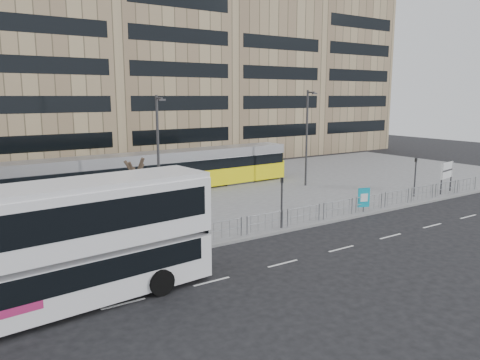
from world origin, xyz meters
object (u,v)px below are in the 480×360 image
tram (141,174)px  pedestrian (120,208)px  traffic_light_west (282,196)px  bare_tree (135,155)px  station_sign (447,172)px  lamp_post_east (307,134)px  ad_panel (364,198)px  lamp_post_west (158,149)px  traffic_light_east (415,172)px  double_decker_bus (59,242)px

tram → pedestrian: bearing=-123.6°
traffic_light_west → bare_tree: size_ratio=0.50×
station_sign → lamp_post_east: size_ratio=0.30×
ad_panel → bare_tree: size_ratio=0.27×
traffic_light_west → bare_tree: (-7.53, 3.96, 2.55)m
lamp_post_east → bare_tree: size_ratio=1.33×
ad_panel → lamp_post_west: (-11.62, 7.73, 3.34)m
station_sign → lamp_post_east: (-7.48, 8.74, 2.81)m
traffic_light_east → lamp_post_east: bearing=104.3°
station_sign → lamp_post_west: 23.48m
lamp_post_west → lamp_post_east: lamp_post_east is taller
station_sign → pedestrian: size_ratio=1.43×
double_decker_bus → bare_tree: 9.82m
lamp_post_west → tram: bearing=79.3°
traffic_light_east → bare_tree: bare_tree is taller
ad_panel → bare_tree: 15.65m
pedestrian → lamp_post_west: 4.74m
ad_panel → double_decker_bus: bearing=-153.6°
traffic_light_west → traffic_light_east: size_ratio=1.00×
ad_panel → lamp_post_east: bearing=88.4°
double_decker_bus → traffic_light_east: (27.89, 4.63, -0.48)m
lamp_post_west → lamp_post_east: size_ratio=0.95×
traffic_light_east → lamp_post_west: bearing=149.0°
tram → bare_tree: bearing=-115.4°
pedestrian → traffic_light_west: traffic_light_west is taller
double_decker_bus → tram: (10.27, 17.41, -0.79)m
lamp_post_west → bare_tree: lamp_post_west is taller
lamp_post_west → bare_tree: 4.84m
tram → traffic_light_east: size_ratio=9.14×
lamp_post_east → bare_tree: (-17.85, -5.39, -0.02)m
ad_panel → bare_tree: bearing=-178.4°
tram → bare_tree: (-4.25, -9.94, 2.85)m
ad_panel → station_sign: bearing=20.4°
traffic_light_east → traffic_light_west: bearing=172.8°
double_decker_bus → lamp_post_west: lamp_post_west is taller
lamp_post_west → bare_tree: (-3.08, -3.73, 0.20)m
ad_panel → traffic_light_east: 7.32m
traffic_light_east → lamp_post_west: lamp_post_west is taller
tram → traffic_light_west: tram is taller
pedestrian → tram: bearing=-20.5°
station_sign → ad_panel: 10.67m
tram → pedestrian: size_ratio=16.11×
tram → station_sign: tram is taller
station_sign → lamp_post_west: size_ratio=0.32×
double_decker_bus → traffic_light_west: (13.55, 3.51, -0.48)m
pedestrian → bare_tree: (0.05, -2.87, 3.64)m
ad_panel → lamp_post_west: lamp_post_west is taller
tram → station_sign: 24.91m
bare_tree → traffic_light_west: bearing=-27.8°
double_decker_bus → traffic_light_east: bearing=4.1°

